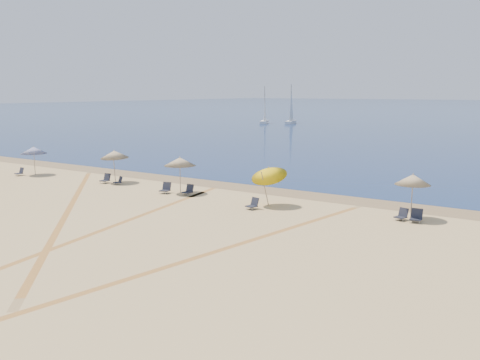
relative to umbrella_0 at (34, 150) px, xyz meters
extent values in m
plane|color=olive|center=(19.62, 4.65, -2.00)|extent=(500.00, 500.00, 0.00)
cylinder|color=gray|center=(0.00, 0.00, -0.93)|extent=(0.05, 0.05, 2.16)
cone|color=white|center=(0.00, 0.00, 0.00)|extent=(2.09, 2.09, 0.55)
sphere|color=gray|center=(0.00, 0.00, 0.30)|extent=(0.08, 0.08, 0.08)
cylinder|color=gray|center=(8.21, 0.96, -0.87)|extent=(0.05, 0.18, 2.27)
cone|color=#FFF2C9|center=(8.21, 1.01, 0.11)|extent=(2.11, 2.13, 0.67)
sphere|color=gray|center=(8.21, 1.01, 0.41)|extent=(0.08, 0.08, 0.08)
cylinder|color=gray|center=(14.92, 0.51, -0.87)|extent=(0.05, 0.05, 2.28)
cone|color=#FFF2C9|center=(14.92, 0.51, 0.12)|extent=(2.12, 2.12, 0.55)
sphere|color=gray|center=(14.92, 0.51, 0.42)|extent=(0.08, 0.08, 0.08)
cylinder|color=gray|center=(21.87, -0.12, -0.92)|extent=(0.05, 0.94, 2.19)
cone|color=yellow|center=(21.87, 0.27, 0.03)|extent=(2.15, 2.20, 1.32)
sphere|color=gray|center=(21.87, 0.27, 0.33)|extent=(0.08, 0.08, 0.08)
cylinder|color=gray|center=(29.89, 1.69, -0.87)|extent=(0.05, 0.05, 2.28)
cone|color=#FFF2C9|center=(29.89, 1.69, 0.13)|extent=(1.87, 1.87, 0.55)
sphere|color=gray|center=(29.89, 1.69, 0.43)|extent=(0.08, 0.08, 0.08)
cube|color=black|center=(-0.70, -1.04, -1.83)|extent=(0.59, 0.59, 0.05)
cube|color=black|center=(-0.66, -0.78, -1.60)|extent=(0.55, 0.26, 0.47)
cylinder|color=#A5A5AD|center=(-0.91, -1.21, -1.92)|extent=(0.02, 0.02, 0.17)
cylinder|color=#A5A5AD|center=(-0.49, -1.26, -1.92)|extent=(0.02, 0.02, 0.17)
cube|color=black|center=(7.80, 0.33, -1.82)|extent=(0.61, 0.61, 0.05)
cube|color=black|center=(7.78, 0.62, -1.56)|extent=(0.59, 0.24, 0.52)
cylinder|color=#A5A5AD|center=(7.57, 0.11, -1.91)|extent=(0.03, 0.03, 0.19)
cylinder|color=#A5A5AD|center=(8.03, 0.13, -1.91)|extent=(0.03, 0.03, 0.19)
cube|color=black|center=(9.01, 0.46, -1.85)|extent=(0.63, 0.63, 0.04)
cube|color=black|center=(9.10, 0.68, -1.64)|extent=(0.52, 0.35, 0.43)
cylinder|color=#A5A5AD|center=(8.83, 0.36, -1.93)|extent=(0.02, 0.02, 0.16)
cylinder|color=#A5A5AD|center=(9.19, 0.21, -1.93)|extent=(0.02, 0.02, 0.16)
cube|color=black|center=(14.16, -0.21, -1.81)|extent=(0.71, 0.71, 0.05)
cube|color=black|center=(14.10, 0.08, -1.55)|extent=(0.63, 0.34, 0.53)
cylinder|color=#A5A5AD|center=(13.93, -0.48, -1.91)|extent=(0.03, 0.03, 0.20)
cylinder|color=#A5A5AD|center=(14.40, -0.37, -1.91)|extent=(0.03, 0.03, 0.20)
cube|color=black|center=(15.76, 0.20, -1.82)|extent=(0.58, 0.58, 0.05)
cube|color=black|center=(15.77, 0.47, -1.58)|extent=(0.57, 0.23, 0.50)
cylinder|color=#A5A5AD|center=(15.53, 0.00, -1.92)|extent=(0.02, 0.02, 0.18)
cylinder|color=#A5A5AD|center=(15.98, -0.02, -1.92)|extent=(0.02, 0.02, 0.18)
cube|color=black|center=(21.53, -1.08, -1.83)|extent=(0.69, 0.69, 0.05)
cube|color=black|center=(21.60, -0.81, -1.58)|extent=(0.59, 0.35, 0.50)
cylinder|color=#A5A5AD|center=(21.31, -1.22, -1.92)|extent=(0.02, 0.02, 0.18)
cylinder|color=#A5A5AD|center=(21.74, -1.34, -1.92)|extent=(0.02, 0.02, 0.18)
cube|color=black|center=(29.53, 1.01, -1.83)|extent=(0.66, 0.66, 0.05)
cube|color=black|center=(29.61, 1.26, -1.60)|extent=(0.56, 0.34, 0.47)
cylinder|color=#A5A5AD|center=(29.33, 0.88, -1.92)|extent=(0.02, 0.02, 0.17)
cylinder|color=#A5A5AD|center=(29.73, 0.76, -1.92)|extent=(0.02, 0.02, 0.17)
cube|color=black|center=(30.33, 0.96, -1.82)|extent=(0.63, 0.63, 0.05)
cube|color=black|center=(30.31, 1.25, -1.56)|extent=(0.60, 0.26, 0.52)
cylinder|color=#A5A5AD|center=(30.10, 0.73, -1.91)|extent=(0.03, 0.03, 0.19)
cylinder|color=#A5A5AD|center=(30.56, 0.77, -1.91)|extent=(0.03, 0.03, 0.19)
cube|color=white|center=(-13.95, 71.63, -1.70)|extent=(2.82, 5.61, 0.59)
cylinder|color=gray|center=(-13.95, 71.63, 2.15)|extent=(0.12, 0.12, 7.91)
cube|color=white|center=(-19.02, 69.40, -1.72)|extent=(3.27, 5.32, 0.57)
cylinder|color=gray|center=(-19.02, 69.40, 1.97)|extent=(0.11, 0.11, 7.58)
plane|color=tan|center=(18.07, -10.71, -2.01)|extent=(32.17, 32.17, 0.00)
plane|color=tan|center=(17.90, -9.63, -2.01)|extent=(32.17, 32.17, 0.00)
plane|color=tan|center=(24.08, -11.22, -2.01)|extent=(32.29, 32.29, 0.00)
plane|color=tan|center=(24.27, -10.14, -2.01)|extent=(32.29, 32.29, 0.00)
plane|color=tan|center=(13.02, -7.23, -2.01)|extent=(39.60, 39.60, 0.00)
plane|color=tan|center=(12.25, -6.44, -2.01)|extent=(39.60, 39.60, 0.00)
camera|label=1|loc=(37.05, -26.10, 4.76)|focal=38.99mm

